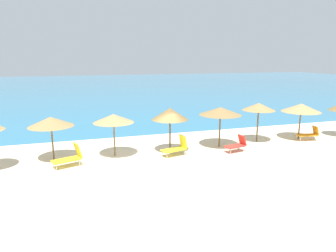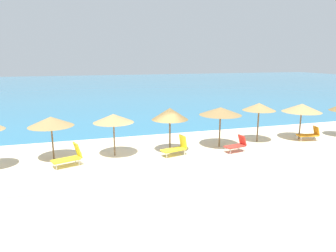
% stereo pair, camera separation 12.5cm
% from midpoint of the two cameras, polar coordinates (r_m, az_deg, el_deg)
% --- Properties ---
extents(ground_plane, '(160.00, 160.00, 0.00)m').
position_cam_midpoint_polar(ground_plane, '(16.68, -0.74, -6.76)').
color(ground_plane, beige).
extents(sea_water, '(160.00, 79.81, 0.01)m').
position_cam_midpoint_polar(sea_water, '(61.46, -12.83, 7.14)').
color(sea_water, teal).
rests_on(sea_water, ground_plane).
extents(dune_ridge, '(42.19, 7.64, 1.84)m').
position_cam_midpoint_polar(dune_ridge, '(8.78, -7.59, -19.17)').
color(dune_ridge, beige).
rests_on(dune_ridge, ground_plane).
extents(beach_umbrella_3, '(2.42, 2.42, 2.42)m').
position_cam_midpoint_polar(beach_umbrella_3, '(17.73, -20.76, 0.78)').
color(beach_umbrella_3, brown).
rests_on(beach_umbrella_3, ground_plane).
extents(beach_umbrella_4, '(2.30, 2.30, 2.44)m').
position_cam_midpoint_polar(beach_umbrella_4, '(17.48, -9.91, 1.41)').
color(beach_umbrella_4, brown).
rests_on(beach_umbrella_4, ground_plane).
extents(beach_umbrella_5, '(2.15, 2.15, 2.67)m').
position_cam_midpoint_polar(beach_umbrella_5, '(17.92, 0.56, 2.27)').
color(beach_umbrella_5, brown).
rests_on(beach_umbrella_5, ground_plane).
extents(beach_umbrella_6, '(2.62, 2.62, 2.53)m').
position_cam_midpoint_polar(beach_umbrella_6, '(19.30, 9.91, 2.73)').
color(beach_umbrella_6, brown).
rests_on(beach_umbrella_6, ground_plane).
extents(beach_umbrella_7, '(2.16, 2.16, 2.61)m').
position_cam_midpoint_polar(beach_umbrella_7, '(21.10, 16.74, 3.42)').
color(beach_umbrella_7, brown).
rests_on(beach_umbrella_7, ground_plane).
extents(beach_umbrella_8, '(2.60, 2.60, 2.48)m').
position_cam_midpoint_polar(beach_umbrella_8, '(22.72, 23.75, 3.10)').
color(beach_umbrella_8, brown).
rests_on(beach_umbrella_8, ground_plane).
extents(lounge_chair_0, '(1.49, 0.83, 0.98)m').
position_cam_midpoint_polar(lounge_chair_0, '(22.97, 24.99, -1.36)').
color(lounge_chair_0, orange).
rests_on(lounge_chair_0, ground_plane).
extents(lounge_chair_1, '(1.62, 1.12, 1.18)m').
position_cam_midpoint_polar(lounge_chair_1, '(16.79, -17.58, -5.43)').
color(lounge_chair_1, yellow).
rests_on(lounge_chair_1, ground_plane).
extents(lounge_chair_2, '(1.40, 0.82, 1.00)m').
position_cam_midpoint_polar(lounge_chair_2, '(18.83, 12.87, -3.36)').
color(lounge_chair_2, red).
rests_on(lounge_chair_2, ground_plane).
extents(lounge_chair_4, '(1.58, 0.98, 1.13)m').
position_cam_midpoint_polar(lounge_chair_4, '(17.74, 1.78, -3.96)').
color(lounge_chair_4, yellow).
rests_on(lounge_chair_4, ground_plane).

